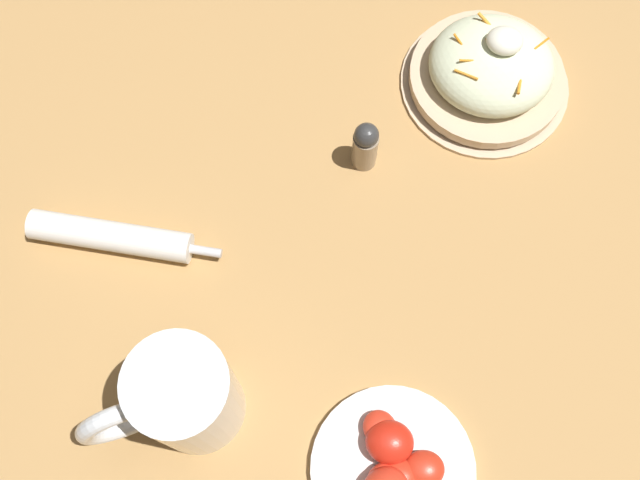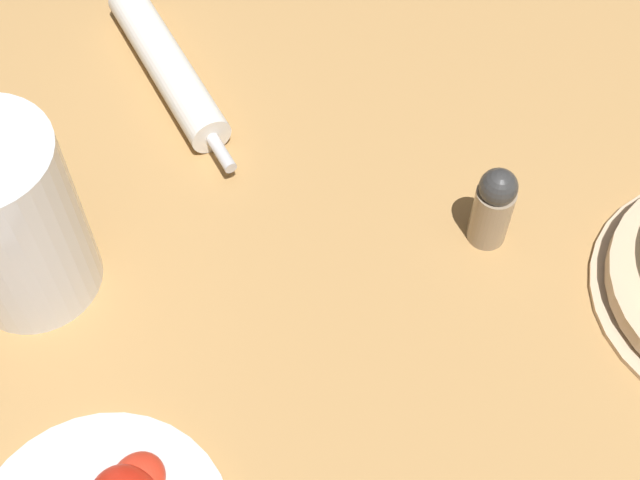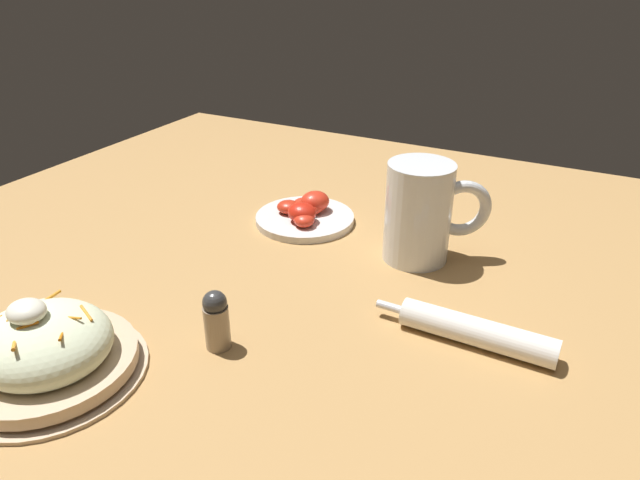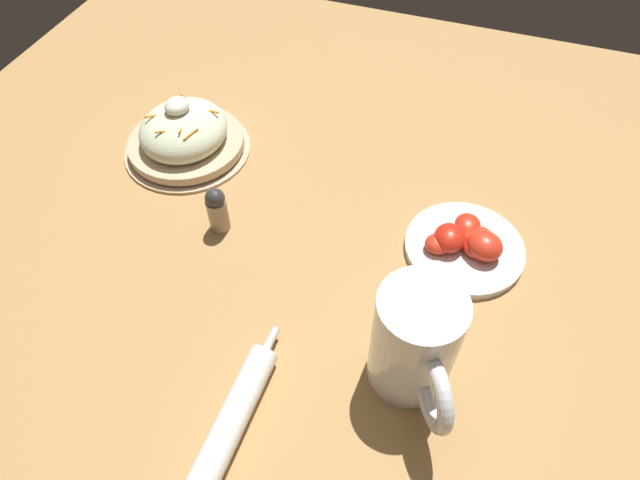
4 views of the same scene
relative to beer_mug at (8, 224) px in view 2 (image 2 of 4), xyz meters
name	(u,v)px [view 2 (image 2 of 4)]	position (x,y,z in m)	size (l,w,h in m)	color
ground_plane	(324,287)	(-0.12, -0.19, -0.07)	(1.43, 1.43, 0.00)	#B2844C
beer_mug	(8,224)	(0.00, 0.00, 0.00)	(0.15, 0.11, 0.15)	white
napkin_roll	(168,66)	(0.13, -0.17, -0.05)	(0.22, 0.04, 0.03)	white
salt_shaker	(493,206)	(-0.14, -0.32, -0.03)	(0.03, 0.03, 0.08)	gray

